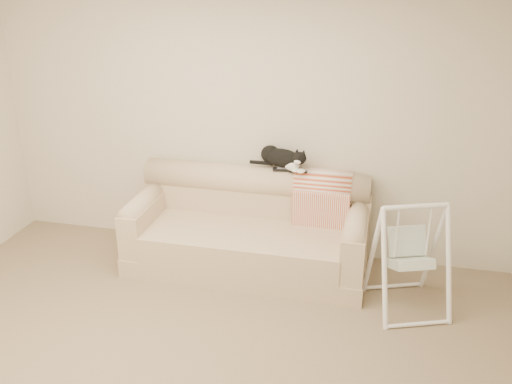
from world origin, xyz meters
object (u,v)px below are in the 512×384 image
tuxedo_cat (282,158)px  baby_swing (410,257)px  remote_a (283,169)px  remote_b (298,171)px  sofa (249,231)px

tuxedo_cat → baby_swing: tuxedo_cat is taller
remote_a → baby_swing: bearing=-27.4°
remote_b → tuxedo_cat: size_ratio=0.30×
tuxedo_cat → remote_a: bearing=-73.5°
sofa → baby_swing: bearing=-15.2°
remote_a → remote_b: remote_a is taller
remote_a → remote_b: bearing=-5.8°
remote_b → tuxedo_cat: bearing=160.6°
sofa → remote_b: 0.73m
sofa → baby_swing: baby_swing is taller
tuxedo_cat → sofa: bearing=-134.3°
sofa → remote_b: bearing=26.1°
sofa → baby_swing: 1.50m
baby_swing → remote_a: bearing=152.6°
remote_b → tuxedo_cat: 0.20m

